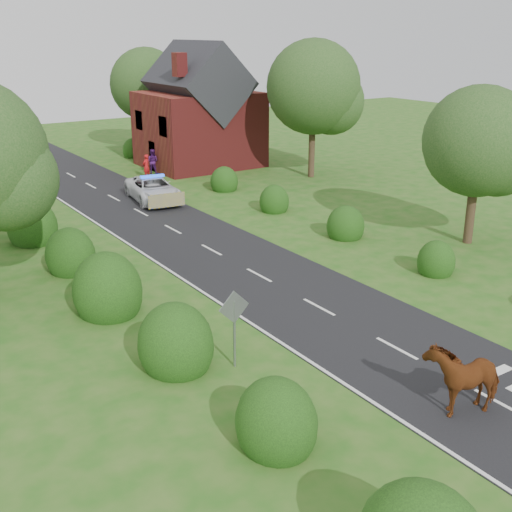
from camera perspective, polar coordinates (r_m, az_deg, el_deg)
ground at (r=21.66m, az=12.39°, el=-8.07°), size 120.00×120.00×0.00m
road at (r=32.91m, az=-6.61°, el=1.93°), size 6.00×70.00×0.02m
road_markings at (r=30.46m, az=-7.46°, el=0.48°), size 4.96×70.00×0.01m
hedgerow_left at (r=27.41m, az=-15.52°, el=-0.67°), size 2.75×50.41×3.00m
hedgerow_right at (r=33.27m, az=6.57°, el=3.10°), size 2.10×45.78×2.10m
tree_right_a at (r=32.13m, az=19.59°, el=9.21°), size 5.33×5.20×7.56m
tree_right_b at (r=45.20m, az=5.55°, el=14.40°), size 6.56×6.40×9.40m
tree_right_c at (r=56.19m, az=-9.40°, el=14.60°), size 6.15×6.00×8.58m
road_sign at (r=19.43m, az=-1.96°, el=-5.50°), size 1.06×0.08×2.53m
house at (r=49.48m, az=-5.10°, el=12.34°), size 8.00×7.40×9.17m
cow at (r=18.68m, az=17.88°, el=-10.45°), size 2.54×1.69×1.66m
police_van at (r=39.54m, az=-9.14°, el=5.87°), size 3.16×5.57×1.60m
pedestrian_red at (r=45.79m, az=-9.72°, el=7.84°), size 0.73×0.63×1.70m
pedestrian_purple at (r=47.31m, az=-9.19°, el=8.30°), size 1.10×1.09×1.79m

